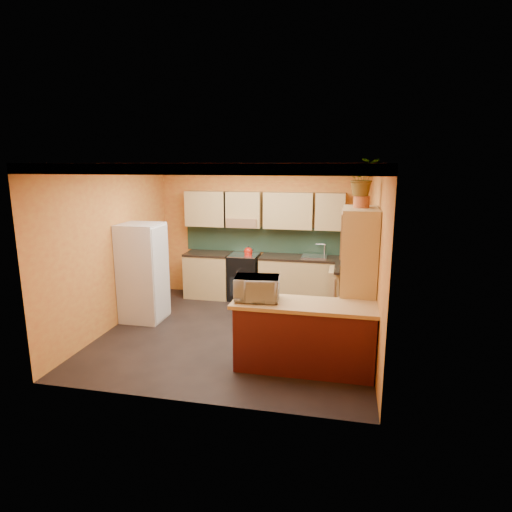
{
  "coord_description": "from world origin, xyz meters",
  "views": [
    {
      "loc": [
        1.66,
        -6.31,
        2.7
      ],
      "look_at": [
        0.22,
        0.45,
        1.2
      ],
      "focal_mm": 30.0,
      "sensor_mm": 36.0,
      "label": 1
    }
  ],
  "objects_px": {
    "microwave": "(257,288)",
    "pantry": "(357,282)",
    "stove": "(244,277)",
    "breakfast_bar": "(304,338)",
    "fridge": "(143,272)",
    "base_cabinets_back": "(275,279)"
  },
  "relations": [
    {
      "from": "microwave",
      "to": "pantry",
      "type": "bearing_deg",
      "value": 23.65
    },
    {
      "from": "stove",
      "to": "pantry",
      "type": "distance_m",
      "value": 3.06
    },
    {
      "from": "stove",
      "to": "pantry",
      "type": "bearing_deg",
      "value": -43.93
    },
    {
      "from": "breakfast_bar",
      "to": "base_cabinets_back",
      "type": "bearing_deg",
      "value": 107.11
    },
    {
      "from": "pantry",
      "to": "breakfast_bar",
      "type": "xyz_separation_m",
      "value": [
        -0.67,
        -0.74,
        -0.61
      ]
    },
    {
      "from": "base_cabinets_back",
      "to": "breakfast_bar",
      "type": "bearing_deg",
      "value": -72.89
    },
    {
      "from": "fridge",
      "to": "pantry",
      "type": "xyz_separation_m",
      "value": [
        3.6,
        -0.57,
        0.2
      ]
    },
    {
      "from": "fridge",
      "to": "stove",
      "type": "bearing_deg",
      "value": 46.5
    },
    {
      "from": "pantry",
      "to": "microwave",
      "type": "relative_size",
      "value": 3.65
    },
    {
      "from": "stove",
      "to": "pantry",
      "type": "height_order",
      "value": "pantry"
    },
    {
      "from": "pantry",
      "to": "microwave",
      "type": "distance_m",
      "value": 1.5
    },
    {
      "from": "fridge",
      "to": "breakfast_bar",
      "type": "bearing_deg",
      "value": -24.08
    },
    {
      "from": "fridge",
      "to": "breakfast_bar",
      "type": "distance_m",
      "value": 3.24
    },
    {
      "from": "base_cabinets_back",
      "to": "microwave",
      "type": "xyz_separation_m",
      "value": [
        0.23,
        -2.82,
        0.65
      ]
    },
    {
      "from": "stove",
      "to": "pantry",
      "type": "xyz_separation_m",
      "value": [
        2.16,
        -2.08,
        0.59
      ]
    },
    {
      "from": "stove",
      "to": "fridge",
      "type": "height_order",
      "value": "fridge"
    },
    {
      "from": "pantry",
      "to": "fridge",
      "type": "bearing_deg",
      "value": 171.01
    },
    {
      "from": "stove",
      "to": "fridge",
      "type": "distance_m",
      "value": 2.12
    },
    {
      "from": "microwave",
      "to": "breakfast_bar",
      "type": "bearing_deg",
      "value": -5.92
    },
    {
      "from": "pantry",
      "to": "breakfast_bar",
      "type": "relative_size",
      "value": 1.17
    },
    {
      "from": "stove",
      "to": "microwave",
      "type": "bearing_deg",
      "value": -73.11
    },
    {
      "from": "fridge",
      "to": "microwave",
      "type": "distance_m",
      "value": 2.65
    }
  ]
}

